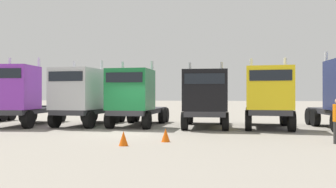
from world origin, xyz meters
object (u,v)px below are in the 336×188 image
(semi_truck_black, at_px, (205,98))
(semi_truck_yellow, at_px, (269,97))
(traffic_cone_mid, at_px, (123,138))
(semi_truck_green, at_px, (134,98))
(semi_truck_silver, at_px, (82,96))
(semi_truck_purple, at_px, (20,96))
(traffic_cone_near, at_px, (166,135))

(semi_truck_black, height_order, semi_truck_yellow, semi_truck_yellow)
(semi_truck_yellow, bearing_deg, traffic_cone_mid, -36.35)
(semi_truck_green, bearing_deg, semi_truck_silver, -85.70)
(semi_truck_purple, bearing_deg, traffic_cone_mid, 47.44)
(semi_truck_silver, distance_m, semi_truck_green, 3.31)
(semi_truck_purple, distance_m, traffic_cone_mid, 10.81)
(semi_truck_green, xyz_separation_m, traffic_cone_near, (2.91, -6.06, -1.50))
(semi_truck_green, relative_size, traffic_cone_near, 11.73)
(semi_truck_green, bearing_deg, semi_truck_black, 90.40)
(semi_truck_green, bearing_deg, traffic_cone_near, 28.12)
(semi_truck_purple, height_order, semi_truck_green, semi_truck_purple)
(semi_truck_green, distance_m, semi_truck_yellow, 7.83)
(semi_truck_silver, height_order, traffic_cone_mid, semi_truck_silver)
(semi_truck_yellow, xyz_separation_m, traffic_cone_mid, (-6.32, -7.23, -1.53))
(semi_truck_silver, bearing_deg, semi_truck_purple, -73.93)
(semi_truck_silver, relative_size, semi_truck_yellow, 1.05)
(semi_truck_silver, distance_m, traffic_cone_near, 8.76)
(semi_truck_yellow, height_order, traffic_cone_mid, semi_truck_yellow)
(semi_truck_purple, bearing_deg, traffic_cone_near, 57.17)
(semi_truck_silver, xyz_separation_m, semi_truck_green, (3.31, 0.11, -0.07))
(semi_truck_purple, bearing_deg, semi_truck_green, 91.99)
(traffic_cone_near, distance_m, traffic_cone_mid, 1.92)
(semi_truck_yellow, bearing_deg, traffic_cone_near, -34.83)
(semi_truck_purple, bearing_deg, semi_truck_silver, 96.69)
(traffic_cone_near, bearing_deg, semi_truck_silver, 136.26)
(traffic_cone_near, relative_size, traffic_cone_mid, 0.99)
(semi_truck_black, xyz_separation_m, traffic_cone_mid, (-2.76, -7.21, -1.48))
(semi_truck_yellow, distance_m, traffic_cone_mid, 9.72)
(semi_truck_purple, height_order, semi_truck_silver, semi_truck_purple)
(semi_truck_purple, xyz_separation_m, semi_truck_yellow, (14.81, 0.75, -0.08))
(semi_truck_silver, bearing_deg, traffic_cone_mid, 37.78)
(semi_truck_black, xyz_separation_m, traffic_cone_near, (-1.36, -5.91, -1.48))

